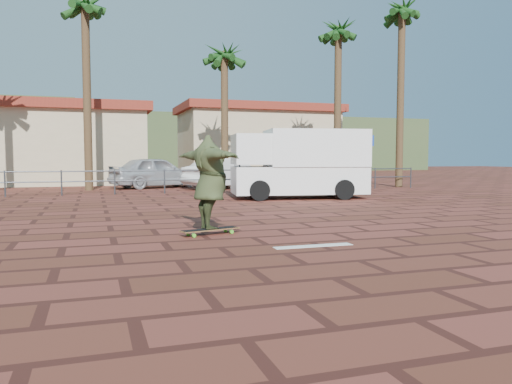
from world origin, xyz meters
TOP-DOWN VIEW (x-y plane):
  - ground at (0.00, 0.00)m, footprint 120.00×120.00m
  - paint_stripe at (0.70, -1.20)m, footprint 1.40×0.22m
  - guardrail at (0.00, 12.00)m, footprint 24.06×0.06m
  - palm_left at (-3.00, 15.00)m, footprint 2.40×2.40m
  - palm_center at (3.50, 15.50)m, footprint 2.40×2.40m
  - palm_right at (9.00, 14.00)m, footprint 2.40×2.40m
  - palm_far_right at (12.00, 13.00)m, footprint 2.40×2.40m
  - building_west at (-6.00, 22.00)m, footprint 12.60×7.60m
  - building_east at (8.00, 24.00)m, footprint 10.60×6.60m
  - hill_front at (0.00, 50.00)m, footprint 70.00×18.00m
  - longboard at (-0.68, 0.56)m, footprint 1.23×0.59m
  - skateboarder at (-0.68, 0.56)m, footprint 1.17×2.31m
  - campervan at (4.41, 8.08)m, footprint 5.08×2.77m
  - car_silver at (0.13, 16.00)m, footprint 4.84×3.14m
  - car_white at (3.34, 14.38)m, footprint 4.64×3.21m
  - street_sign at (9.70, 12.00)m, footprint 0.50×0.22m

SIDE VIEW (x-z plane):
  - ground at x=0.00m, z-range 0.00..0.00m
  - paint_stripe at x=0.70m, z-range 0.00..0.01m
  - longboard at x=-0.68m, z-range 0.04..0.16m
  - guardrail at x=0.00m, z-range 0.18..1.18m
  - car_white at x=3.34m, z-range 0.00..1.45m
  - car_silver at x=0.13m, z-range 0.00..1.53m
  - skateboarder at x=-0.68m, z-range 0.12..1.93m
  - campervan at x=4.41m, z-range 0.06..2.57m
  - street_sign at x=9.70m, z-range 0.51..3.06m
  - building_west at x=-6.00m, z-range 0.03..4.53m
  - building_east at x=8.00m, z-range 0.04..5.04m
  - hill_front at x=0.00m, z-range 0.00..6.00m
  - palm_center at x=3.50m, z-range 2.49..10.24m
  - palm_right at x=9.00m, z-range 3.06..12.11m
  - palm_left at x=-3.00m, z-range 3.23..12.68m
  - palm_far_right at x=12.00m, z-range 3.49..13.54m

